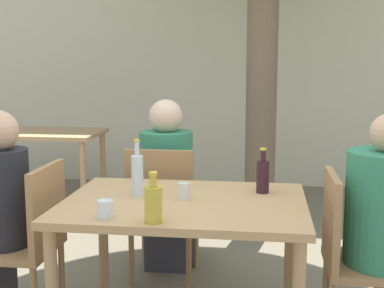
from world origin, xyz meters
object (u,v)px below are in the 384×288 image
dining_table_back (40,141)px  oil_cruet_1 (153,203)px  patio_chair_1 (353,251)px  wine_bottle_0 (263,176)px  patio_chair_2 (162,206)px  drinking_glass_0 (105,209)px  dining_table_front (184,217)px  drinking_glass_1 (184,191)px  person_seated_2 (169,193)px  patio_chair_0 (29,236)px  water_bottle_2 (137,174)px

dining_table_back → oil_cruet_1: 3.37m
patio_chair_1 → wine_bottle_0: wine_bottle_0 is taller
dining_table_back → patio_chair_2: bearing=-47.5°
patio_chair_1 → drinking_glass_0: 1.26m
dining_table_front → patio_chair_2: patio_chair_2 is taller
drinking_glass_1 → person_seated_2: bearing=105.1°
person_seated_2 → patio_chair_0: bearing=56.8°
patio_chair_2 → patio_chair_1: bearing=147.8°
dining_table_front → wine_bottle_0: 0.49m
wine_bottle_0 → drinking_glass_0: wine_bottle_0 is taller
oil_cruet_1 → drinking_glass_1: oil_cruet_1 is taller
patio_chair_0 → patio_chair_1: size_ratio=1.00×
water_bottle_2 → patio_chair_0: bearing=-174.0°
patio_chair_0 → drinking_glass_1: patio_chair_0 is taller
dining_table_front → drinking_glass_0: bearing=-131.7°
patio_chair_1 → wine_bottle_0: 0.61m
patio_chair_1 → patio_chair_2: bearing=57.8°
dining_table_front → wine_bottle_0: size_ratio=5.05×
dining_table_front → person_seated_2: (-0.25, 0.93, -0.12)m
patio_chair_1 → drinking_glass_0: (-1.18, -0.35, 0.28)m
dining_table_front → drinking_glass_0: 0.49m
dining_table_front → drinking_glass_0: (-0.31, -0.35, 0.13)m
wine_bottle_0 → person_seated_2: bearing=132.6°
patio_chair_0 → oil_cruet_1: (0.78, -0.39, 0.32)m
wine_bottle_0 → water_bottle_2: size_ratio=0.81×
drinking_glass_1 → patio_chair_0: bearing=-178.2°
dining_table_front → dining_table_back: (-1.86, 2.46, -0.01)m
patio_chair_2 → oil_cruet_1: oil_cruet_1 is taller
patio_chair_1 → person_seated_2: person_seated_2 is taller
dining_table_back → person_seated_2: (1.61, -1.53, -0.11)m
patio_chair_1 → water_bottle_2: bearing=86.8°
dining_table_back → drinking_glass_0: drinking_glass_0 is taller
patio_chair_1 → drinking_glass_0: size_ratio=10.93×
patio_chair_0 → drinking_glass_0: bearing=57.1°
dining_table_front → water_bottle_2: bearing=166.6°
person_seated_2 → drinking_glass_1: bearing=105.1°
oil_cruet_1 → water_bottle_2: size_ratio=0.76×
patio_chair_1 → drinking_glass_1: (-0.87, 0.03, 0.28)m
patio_chair_0 → dining_table_front: bearing=90.0°
water_bottle_2 → dining_table_back: bearing=123.7°
dining_table_front → patio_chair_1: size_ratio=1.36×
patio_chair_2 → water_bottle_2: bearing=89.0°
wine_bottle_0 → oil_cruet_1: 0.78m
dining_table_front → patio_chair_0: (-0.86, 0.00, -0.14)m
patio_chair_1 → wine_bottle_0: size_ratio=3.71×
patio_chair_0 → drinking_glass_1: size_ratio=10.65×
oil_cruet_1 → patio_chair_0: bearing=153.3°
wine_bottle_0 → dining_table_back: bearing=135.3°
patio_chair_1 → dining_table_front: bearing=90.0°
patio_chair_2 → water_bottle_2: 0.73m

